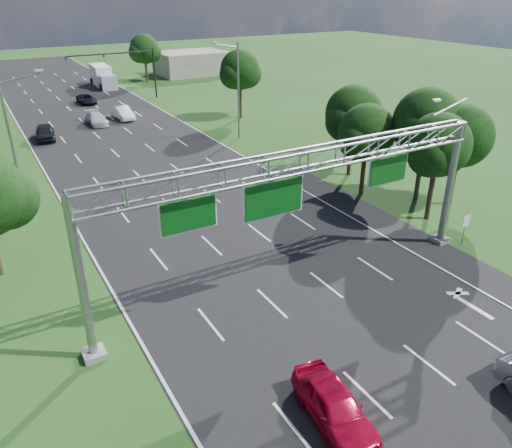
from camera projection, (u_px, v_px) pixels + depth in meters
ground at (175, 186)px, 41.75m from camera, size 220.00×220.00×0.00m
road at (175, 186)px, 41.75m from camera, size 18.00×180.00×0.02m
road_flare at (403, 234)px, 33.85m from camera, size 3.00×30.00×0.02m
sign_gantry at (305, 172)px, 24.85m from camera, size 23.50×1.00×9.56m
regulatory_sign at (466, 224)px, 31.82m from camera, size 0.60×0.08×2.10m
traffic_signal at (130, 63)px, 70.14m from camera, size 12.21×0.24×7.00m
streetlight_l_near at (14, 141)px, 34.24m from camera, size 2.97×0.22×10.16m
streetlight_r_mid at (237, 87)px, 52.19m from camera, size 2.97×0.22×10.16m
tree_cluster_right at (407, 131)px, 37.64m from camera, size 9.91×14.60×8.68m
tree_verge_rd at (240, 72)px, 60.57m from camera, size 5.76×4.80×8.28m
tree_verge_re at (145, 50)px, 83.26m from camera, size 5.76×4.80×7.84m
building_right at (191, 63)px, 92.20m from camera, size 12.00×9.00×4.00m
red_coupe at (334, 406)px, 19.09m from camera, size 2.45×4.79×1.56m
car_queue_a at (96, 119)px, 59.77m from camera, size 1.94×4.76×1.38m
car_queue_b at (86, 99)px, 70.08m from camera, size 2.20×4.53×1.24m
car_queue_c at (45, 132)px, 53.87m from camera, size 2.47×4.93×1.61m
car_queue_d at (123, 113)px, 62.08m from camera, size 1.81×4.71×1.53m
box_truck at (103, 77)px, 81.23m from camera, size 2.84×8.72×3.26m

